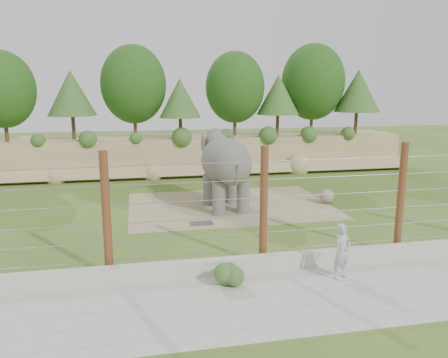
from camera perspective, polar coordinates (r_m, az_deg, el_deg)
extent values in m
plane|color=#3A591D|center=(19.13, 1.21, -5.89)|extent=(90.00, 90.00, 0.00)
cube|color=#A3845F|center=(31.38, -4.04, 3.37)|extent=(30.00, 4.00, 2.50)
cube|color=#A3845F|center=(29.28, -3.42, 0.99)|extent=(30.00, 1.37, 1.07)
cylinder|color=#3F2B19|center=(30.92, -26.58, 6.01)|extent=(0.24, 0.24, 1.75)
sphere|color=#0F440F|center=(30.83, -26.99, 10.40)|extent=(4.00, 4.00, 4.00)
cylinder|color=#3F2B19|center=(30.64, -19.06, 6.40)|extent=(0.24, 0.24, 1.58)
sphere|color=#0F440F|center=(30.54, -19.33, 10.39)|extent=(3.60, 3.60, 3.60)
cylinder|color=#3F2B19|center=(30.87, -11.53, 7.16)|extent=(0.24, 0.24, 1.92)
sphere|color=#0F440F|center=(30.79, -11.74, 12.01)|extent=(4.40, 4.40, 4.40)
cylinder|color=#3F2B19|center=(29.85, -5.70, 6.68)|extent=(0.24, 0.24, 1.40)
sphere|color=#0F440F|center=(29.75, -5.77, 10.33)|extent=(3.20, 3.20, 3.20)
cylinder|color=#3F2B19|center=(31.48, 1.42, 7.38)|extent=(0.24, 0.24, 1.82)
sphere|color=#0F440F|center=(31.39, 1.44, 11.88)|extent=(4.16, 4.16, 4.16)
cylinder|color=#3F2B19|center=(31.73, 6.99, 7.04)|extent=(0.24, 0.24, 1.50)
sphere|color=#0F440F|center=(31.63, 7.08, 10.73)|extent=(3.44, 3.44, 3.44)
cylinder|color=#3F2B19|center=(33.70, 11.35, 7.62)|extent=(0.24, 0.24, 2.03)
sphere|color=#0F440F|center=(33.62, 11.54, 12.30)|extent=(4.64, 4.64, 4.64)
cylinder|color=#3F2B19|center=(33.92, 16.84, 7.05)|extent=(0.24, 0.24, 1.64)
sphere|color=#0F440F|center=(33.83, 17.06, 10.81)|extent=(3.76, 3.76, 3.76)
cube|color=#8E7D5A|center=(22.05, 0.75, -3.48)|extent=(10.00, 7.00, 0.02)
cube|color=#262628|center=(19.14, -2.99, -5.79)|extent=(1.00, 0.60, 0.03)
sphere|color=gray|center=(23.01, 13.33, -2.19)|extent=(0.73, 0.73, 0.73)
cube|color=#A19E95|center=(14.51, 5.65, -10.78)|extent=(26.00, 0.35, 0.50)
cube|color=#A19E95|center=(12.89, 8.34, -15.07)|extent=(26.00, 4.00, 0.01)
cylinder|color=#562919|center=(13.85, -15.10, -4.57)|extent=(0.26, 0.26, 4.00)
cylinder|color=#562919|center=(14.39, 5.21, -3.58)|extent=(0.26, 0.26, 4.00)
cylinder|color=#562919|center=(16.51, 22.08, -2.42)|extent=(0.26, 0.26, 4.00)
cylinder|color=gray|center=(14.86, 5.10, -9.17)|extent=(20.00, 0.02, 0.02)
cylinder|color=gray|center=(14.66, 5.14, -6.98)|extent=(20.00, 0.02, 0.02)
cylinder|color=gray|center=(14.48, 5.18, -4.73)|extent=(20.00, 0.02, 0.02)
cylinder|color=gray|center=(14.32, 5.23, -2.43)|extent=(20.00, 0.02, 0.02)
cylinder|color=gray|center=(14.18, 5.27, -0.08)|extent=(20.00, 0.02, 0.02)
cylinder|color=gray|center=(14.07, 5.32, 2.32)|extent=(20.00, 0.02, 0.02)
sphere|color=#305D23|center=(13.41, 0.51, -12.24)|extent=(0.66, 0.66, 0.66)
imported|color=#ACB1B6|center=(14.04, 15.17, -9.11)|extent=(0.76, 0.64, 1.76)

